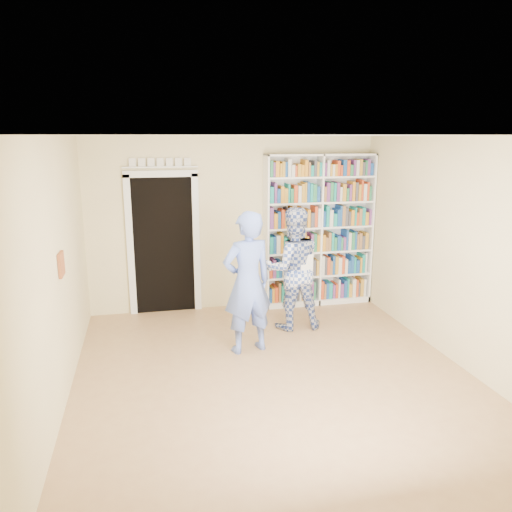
{
  "coord_description": "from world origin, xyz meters",
  "views": [
    {
      "loc": [
        -1.36,
        -5.12,
        2.69
      ],
      "look_at": [
        -0.0,
        0.9,
        1.21
      ],
      "focal_mm": 35.0,
      "sensor_mm": 36.0,
      "label": 1
    }
  ],
  "objects": [
    {
      "name": "floor",
      "position": [
        0.0,
        0.0,
        0.0
      ],
      "size": [
        5.0,
        5.0,
        0.0
      ],
      "primitive_type": "plane",
      "color": "#A1744E",
      "rests_on": "ground"
    },
    {
      "name": "ceiling",
      "position": [
        0.0,
        0.0,
        2.7
      ],
      "size": [
        5.0,
        5.0,
        0.0
      ],
      "primitive_type": "plane",
      "rotation": [
        3.14,
        0.0,
        0.0
      ],
      "color": "white",
      "rests_on": "wall_back"
    },
    {
      "name": "wall_back",
      "position": [
        0.0,
        2.5,
        1.35
      ],
      "size": [
        4.5,
        0.0,
        4.5
      ],
      "primitive_type": "plane",
      "rotation": [
        1.57,
        0.0,
        0.0
      ],
      "color": "beige",
      "rests_on": "floor"
    },
    {
      "name": "wall_left",
      "position": [
        -2.25,
        0.0,
        1.35
      ],
      "size": [
        0.0,
        5.0,
        5.0
      ],
      "primitive_type": "plane",
      "rotation": [
        1.57,
        0.0,
        1.57
      ],
      "color": "beige",
      "rests_on": "floor"
    },
    {
      "name": "wall_right",
      "position": [
        2.25,
        0.0,
        1.35
      ],
      "size": [
        0.0,
        5.0,
        5.0
      ],
      "primitive_type": "plane",
      "rotation": [
        1.57,
        0.0,
        -1.57
      ],
      "color": "beige",
      "rests_on": "floor"
    },
    {
      "name": "bookshelf",
      "position": [
        1.35,
        2.34,
        1.23
      ],
      "size": [
        1.76,
        0.33,
        2.43
      ],
      "rotation": [
        0.0,
        0.0,
        0.37
      ],
      "color": "white",
      "rests_on": "floor"
    },
    {
      "name": "doorway",
      "position": [
        -1.1,
        2.48,
        1.18
      ],
      "size": [
        1.1,
        0.08,
        2.43
      ],
      "color": "black",
      "rests_on": "floor"
    },
    {
      "name": "wall_art",
      "position": [
        -2.23,
        0.2,
        1.4
      ],
      "size": [
        0.03,
        0.25,
        0.25
      ],
      "primitive_type": "cube",
      "color": "brown",
      "rests_on": "wall_left"
    },
    {
      "name": "man_blue",
      "position": [
        -0.15,
        0.74,
        0.91
      ],
      "size": [
        0.75,
        0.59,
        1.81
      ],
      "primitive_type": "imported",
      "rotation": [
        0.0,
        0.0,
        3.39
      ],
      "color": "#637FDC",
      "rests_on": "floor"
    },
    {
      "name": "man_plaid",
      "position": [
        0.64,
        1.4,
        0.87
      ],
      "size": [
        0.87,
        0.69,
        1.74
      ],
      "primitive_type": "imported",
      "rotation": [
        0.0,
        0.0,
        3.1
      ],
      "color": "#304794",
      "rests_on": "floor"
    },
    {
      "name": "paper_sheet",
      "position": [
        0.78,
        1.18,
        0.97
      ],
      "size": [
        0.2,
        0.07,
        0.29
      ],
      "primitive_type": "cube",
      "rotation": [
        0.0,
        0.0,
        0.32
      ],
      "color": "white",
      "rests_on": "man_plaid"
    }
  ]
}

